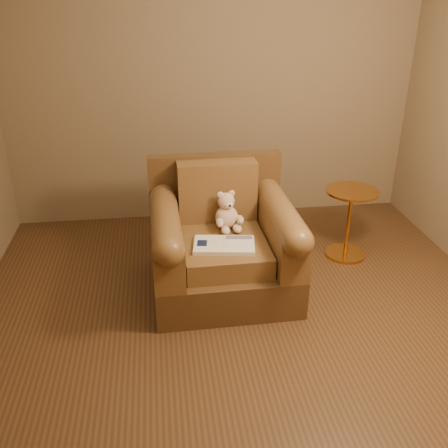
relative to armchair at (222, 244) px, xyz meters
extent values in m
plane|color=#4F331B|center=(0.09, -0.58, -0.38)|extent=(4.00, 4.00, 0.00)
cube|color=#7D684D|center=(0.09, 1.42, 0.97)|extent=(4.00, 0.02, 2.70)
cube|color=#7D684D|center=(0.09, -2.58, 0.97)|extent=(4.00, 0.02, 2.70)
cube|color=#51361B|center=(0.00, -0.05, -0.23)|extent=(1.10, 1.05, 0.30)
cube|color=#51361B|center=(-0.01, 0.41, 0.26)|extent=(1.09, 0.12, 0.67)
cube|color=brown|center=(0.00, -0.10, 0.01)|extent=(0.64, 0.77, 0.16)
cube|color=brown|center=(0.00, 0.27, 0.33)|extent=(0.63, 0.18, 0.49)
cube|color=brown|center=(-0.43, -0.11, 0.10)|extent=(0.23, 0.93, 0.35)
cube|color=brown|center=(0.44, -0.10, 0.10)|extent=(0.23, 0.93, 0.35)
cylinder|color=brown|center=(-0.43, -0.11, 0.27)|extent=(0.23, 0.93, 0.22)
cylinder|color=brown|center=(0.44, -0.10, 0.27)|extent=(0.23, 0.93, 0.22)
ellipsoid|color=beige|center=(0.05, 0.11, 0.18)|extent=(0.18, 0.16, 0.19)
sphere|color=beige|center=(0.05, 0.12, 0.31)|extent=(0.13, 0.13, 0.13)
ellipsoid|color=beige|center=(0.00, 0.11, 0.37)|extent=(0.05, 0.03, 0.05)
ellipsoid|color=beige|center=(0.09, 0.13, 0.37)|extent=(0.05, 0.03, 0.05)
ellipsoid|color=beige|center=(0.06, 0.05, 0.30)|extent=(0.06, 0.04, 0.05)
sphere|color=black|center=(0.06, 0.03, 0.31)|extent=(0.02, 0.02, 0.02)
ellipsoid|color=beige|center=(-0.02, 0.01, 0.18)|extent=(0.06, 0.12, 0.06)
ellipsoid|color=beige|center=(0.15, 0.05, 0.18)|extent=(0.06, 0.12, 0.06)
ellipsoid|color=beige|center=(0.02, -0.01, 0.12)|extent=(0.07, 0.12, 0.06)
ellipsoid|color=beige|center=(0.12, 0.01, 0.12)|extent=(0.07, 0.12, 0.06)
cube|color=beige|center=(-0.02, -0.23, 0.10)|extent=(0.48, 0.33, 0.03)
cube|color=white|center=(-0.13, -0.21, 0.12)|extent=(0.25, 0.30, 0.00)
cube|color=white|center=(0.09, -0.24, 0.12)|extent=(0.25, 0.30, 0.00)
cube|color=beige|center=(-0.02, -0.23, 0.12)|extent=(0.05, 0.27, 0.00)
cube|color=#0F1638|center=(-0.18, -0.20, 0.12)|extent=(0.09, 0.10, 0.00)
cube|color=slate|center=(0.11, -0.15, 0.12)|extent=(0.21, 0.09, 0.00)
cylinder|color=gold|center=(1.17, 0.34, -0.37)|extent=(0.36, 0.36, 0.03)
cylinder|color=gold|center=(1.17, 0.34, -0.06)|extent=(0.04, 0.04, 0.59)
cylinder|color=gold|center=(1.17, 0.34, 0.24)|extent=(0.45, 0.45, 0.02)
cylinder|color=gold|center=(1.17, 0.34, 0.23)|extent=(0.04, 0.04, 0.02)
camera|label=1|loc=(-0.45, -3.43, 1.84)|focal=40.00mm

